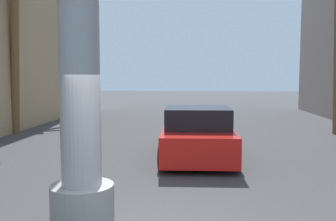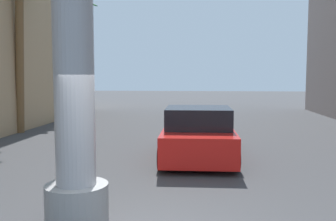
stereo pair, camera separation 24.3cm
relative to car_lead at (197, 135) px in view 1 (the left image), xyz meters
name	(u,v)px [view 1 (the left image)]	position (x,y,z in m)	size (l,w,h in m)	color
ground_plane	(177,136)	(-0.80, 3.93, -0.70)	(94.38, 94.38, 0.00)	#424244
car_lead	(197,135)	(0.00, 0.00, 0.00)	(2.26, 4.73, 1.56)	black
palm_tree_far_left	(69,44)	(-7.74, 11.13, 3.72)	(2.97, 2.76, 7.29)	brown
palm_tree_mid_left	(15,26)	(-7.75, 4.31, 3.89)	(3.20, 3.18, 6.95)	brown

